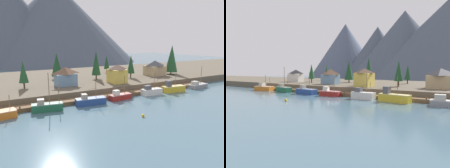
% 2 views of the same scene
% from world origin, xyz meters
% --- Properties ---
extents(ground_plane, '(400.00, 400.00, 1.00)m').
position_xyz_m(ground_plane, '(0.00, 20.00, -0.50)').
color(ground_plane, '#476675').
extents(dock, '(80.00, 4.00, 1.60)m').
position_xyz_m(dock, '(0.00, 1.99, 0.50)').
color(dock, brown).
rests_on(dock, ground_plane).
extents(shoreline_bank, '(400.00, 56.00, 2.50)m').
position_xyz_m(shoreline_bank, '(0.00, 32.00, 1.25)').
color(shoreline_bank, brown).
rests_on(shoreline_bank, ground_plane).
extents(mountain_east_peak, '(105.21, 105.21, 64.30)m').
position_xyz_m(mountain_east_peak, '(-17.08, 141.36, 32.15)').
color(mountain_east_peak, '#475160').
rests_on(mountain_east_peak, ground_plane).
extents(mountain_far_ridge, '(139.28, 139.28, 68.34)m').
position_xyz_m(mountain_far_ridge, '(19.93, 140.11, 34.17)').
color(mountain_far_ridge, '#475160').
rests_on(mountain_far_ridge, ground_plane).
extents(fishing_boat_green, '(7.64, 3.60, 9.60)m').
position_xyz_m(fishing_boat_green, '(-22.06, -1.92, 1.16)').
color(fishing_boat_green, '#1E5B3D').
rests_on(fishing_boat_green, ground_plane).
extents(fishing_boat_blue, '(8.44, 3.62, 7.59)m').
position_xyz_m(fishing_boat_blue, '(-10.40, -1.94, 1.06)').
color(fishing_boat_blue, navy).
rests_on(fishing_boat_blue, ground_plane).
extents(fishing_boat_red, '(7.06, 2.81, 6.92)m').
position_xyz_m(fishing_boat_red, '(-0.61, -1.53, 1.01)').
color(fishing_boat_red, maroon).
rests_on(fishing_boat_red, ground_plane).
extents(fishing_boat_white, '(7.05, 2.94, 7.21)m').
position_xyz_m(fishing_boat_white, '(11.20, -1.59, 1.17)').
color(fishing_boat_white, silver).
rests_on(fishing_boat_white, ground_plane).
extents(fishing_boat_yellow, '(8.46, 3.70, 6.78)m').
position_xyz_m(fishing_boat_yellow, '(20.41, -1.96, 1.25)').
color(fishing_boat_yellow, gold).
rests_on(fishing_boat_yellow, ground_plane).
extents(fishing_boat_grey, '(8.40, 3.50, 8.06)m').
position_xyz_m(fishing_boat_grey, '(33.03, -1.92, 0.94)').
color(fishing_boat_grey, gray).
rests_on(fishing_boat_grey, ground_plane).
extents(house_yellow, '(5.72, 6.23, 6.47)m').
position_xyz_m(house_yellow, '(5.64, 10.63, 5.80)').
color(house_yellow, gold).
rests_on(house_yellow, shoreline_bank).
extents(house_tan, '(7.95, 7.22, 6.42)m').
position_xyz_m(house_tan, '(28.96, 17.54, 5.78)').
color(house_tan, tan).
rests_on(house_tan, shoreline_bank).
extents(house_blue, '(7.11, 4.79, 6.24)m').
position_xyz_m(house_blue, '(-11.96, 14.48, 5.69)').
color(house_blue, '#6689A8').
rests_on(house_blue, shoreline_bank).
extents(conifer_near_right, '(2.94, 2.94, 8.59)m').
position_xyz_m(conifer_near_right, '(-24.58, 17.01, 7.67)').
color(conifer_near_right, '#4C3823').
rests_on(conifer_near_right, shoreline_bank).
extents(conifer_mid_left, '(4.31, 4.31, 10.16)m').
position_xyz_m(conifer_mid_left, '(-11.01, 28.10, 8.20)').
color(conifer_mid_left, '#4C3823').
rests_on(conifer_mid_left, shoreline_bank).
extents(conifer_mid_right, '(5.46, 5.46, 12.94)m').
position_xyz_m(conifer_mid_right, '(37.71, 16.54, 9.53)').
color(conifer_mid_right, '#4C3823').
rests_on(conifer_mid_right, shoreline_bank).
extents(conifer_back_left, '(3.09, 3.09, 9.16)m').
position_xyz_m(conifer_back_left, '(15.85, 16.91, 8.03)').
color(conifer_back_left, '#4C3823').
rests_on(conifer_back_left, shoreline_bank).
extents(conifer_back_right, '(2.65, 2.65, 8.05)m').
position_xyz_m(conifer_back_right, '(14.29, 34.71, 7.41)').
color(conifer_back_right, '#4C3823').
rests_on(conifer_back_right, shoreline_bank).
extents(conifer_centre, '(3.54, 3.54, 10.97)m').
position_xyz_m(conifer_centre, '(2.41, 21.09, 8.80)').
color(conifer_centre, '#4C3823').
rests_on(conifer_centre, shoreline_bank).
extents(channel_buoy, '(0.70, 0.70, 0.70)m').
position_xyz_m(channel_buoy, '(-3.92, -16.93, 0.35)').
color(channel_buoy, gold).
rests_on(channel_buoy, ground_plane).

